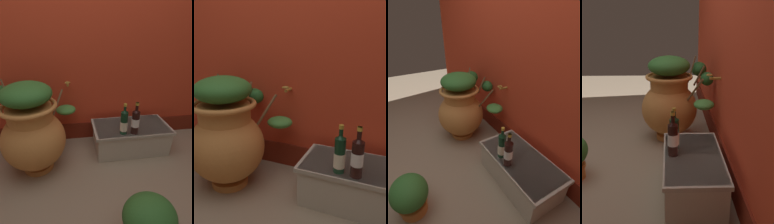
{
  "view_description": "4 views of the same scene",
  "coord_description": "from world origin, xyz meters",
  "views": [
    {
      "loc": [
        -0.1,
        -0.72,
        1.22
      ],
      "look_at": [
        0.12,
        0.83,
        0.46
      ],
      "focal_mm": 28.18,
      "sensor_mm": 36.0,
      "label": 1
    },
    {
      "loc": [
        0.64,
        -0.67,
        1.09
      ],
      "look_at": [
        0.01,
        0.75,
        0.61
      ],
      "focal_mm": 38.95,
      "sensor_mm": 36.0,
      "label": 2
    },
    {
      "loc": [
        1.33,
        -0.06,
        1.44
      ],
      "look_at": [
        -0.01,
        0.72,
        0.55
      ],
      "focal_mm": 28.28,
      "sensor_mm": 36.0,
      "label": 3
    },
    {
      "loc": [
        2.33,
        0.65,
        1.25
      ],
      "look_at": [
        0.02,
        0.72,
        0.44
      ],
      "focal_mm": 46.97,
      "sensor_mm": 36.0,
      "label": 4
    }
  ],
  "objects": [
    {
      "name": "stone_ledge",
      "position": [
        0.49,
        0.82,
        0.16
      ],
      "size": [
        0.8,
        0.42,
        0.28
      ],
      "color": "beige",
      "rests_on": "ground_plane"
    },
    {
      "name": "wine_bottle_left",
      "position": [
        0.37,
        0.69,
        0.41
      ],
      "size": [
        0.07,
        0.07,
        0.31
      ],
      "color": "black",
      "rests_on": "stone_ledge"
    },
    {
      "name": "terracotta_urn",
      "position": [
        -0.46,
        0.67,
        0.41
      ],
      "size": [
        0.79,
        0.71,
        0.84
      ],
      "color": "#CC7F3D",
      "rests_on": "ground_plane"
    },
    {
      "name": "wine_bottle_middle",
      "position": [
        0.48,
        0.67,
        0.42
      ],
      "size": [
        0.07,
        0.07,
        0.32
      ],
      "color": "black",
      "rests_on": "stone_ledge"
    },
    {
      "name": "back_wall",
      "position": [
        -0.0,
        1.2,
        1.29
      ],
      "size": [
        4.4,
        0.33,
        2.6
      ],
      "color": "red",
      "rests_on": "ground_plane"
    }
  ]
}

